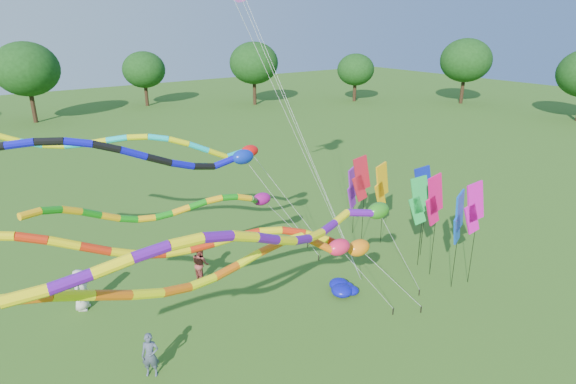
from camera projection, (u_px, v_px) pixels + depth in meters
ground at (388, 352)px, 17.68m from camera, size 160.00×160.00×0.00m
tree_ring at (312, 253)px, 13.29m from camera, size 117.87×116.54×9.62m
tube_kite_red at (241, 244)px, 16.84m from camera, size 14.09×4.79×6.35m
tube_kite_orange at (218, 268)px, 13.77m from camera, size 15.58×1.46×6.87m
tube_kite_purple at (293, 231)px, 14.12m from camera, size 15.12×2.25×7.48m
tube_kite_blue at (120, 155)px, 18.57m from camera, size 16.64×3.98×8.40m
tube_kite_cyan at (148, 145)px, 20.97m from camera, size 14.82×5.12×8.45m
tube_kite_green at (194, 205)px, 20.33m from camera, size 12.91×1.29×6.11m
banner_pole_blue_a at (459, 218)px, 20.63m from camera, size 1.13×0.43×4.77m
banner_pole_green at (419, 201)px, 22.74m from camera, size 1.09×0.56×4.71m
banner_pole_blue_b at (422, 190)px, 23.69m from camera, size 1.10×0.52×4.87m
banner_pole_violet at (353, 188)px, 26.36m from camera, size 1.13×0.44×4.08m
banner_pole_magenta_a at (434, 200)px, 21.64m from camera, size 1.16×0.14×5.13m
banner_pole_orange at (382, 186)px, 25.00m from camera, size 1.16×0.22×4.64m
banner_pole_magenta_b at (474, 208)px, 21.05m from camera, size 1.15×0.34×5.01m
banner_pole_red at (361, 179)px, 24.86m from camera, size 1.16×0.26×5.02m
blue_nylon_heap at (338, 286)px, 21.63m from camera, size 1.80×1.34×0.51m
person_a at (80, 290)px, 20.04m from camera, size 1.00×1.07×1.84m
person_b at (150, 355)px, 16.30m from camera, size 0.71×0.66×1.64m
person_c at (201, 264)px, 22.18m from camera, size 0.75×0.93×1.83m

